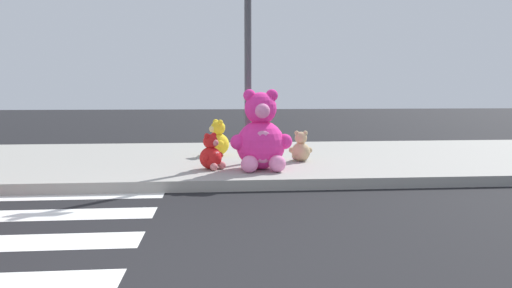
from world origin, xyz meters
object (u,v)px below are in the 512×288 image
(sign_pole, at_px, (248,55))
(plush_tan, at_px, (301,149))
(plush_pink_large, at_px, (261,138))
(plush_yellow, at_px, (217,141))
(plush_red, at_px, (211,155))

(sign_pole, relative_size, plush_tan, 6.36)
(plush_pink_large, height_order, plush_yellow, plush_pink_large)
(plush_pink_large, height_order, plush_tan, plush_pink_large)
(plush_pink_large, height_order, plush_red, plush_pink_large)
(plush_tan, bearing_deg, plush_yellow, 149.37)
(plush_red, distance_m, plush_yellow, 1.47)
(sign_pole, bearing_deg, plush_pink_large, -75.84)
(plush_yellow, bearing_deg, plush_tan, -30.63)
(sign_pole, relative_size, plush_red, 5.97)
(sign_pole, bearing_deg, plush_red, -138.93)
(sign_pole, height_order, plush_red, sign_pole)
(plush_yellow, xyz_separation_m, plush_tan, (1.36, -0.81, -0.06))
(sign_pole, distance_m, plush_red, 1.67)
(sign_pole, xyz_separation_m, plush_red, (-0.58, -0.50, -1.48))
(plush_pink_large, bearing_deg, plush_tan, 45.64)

